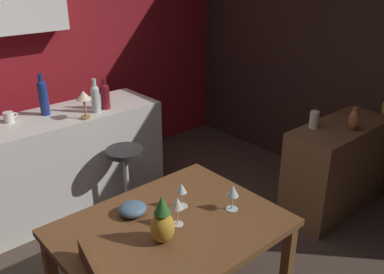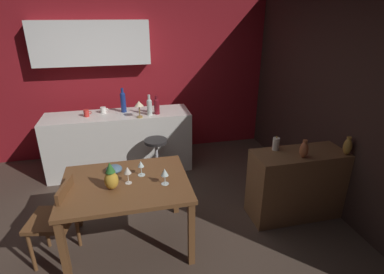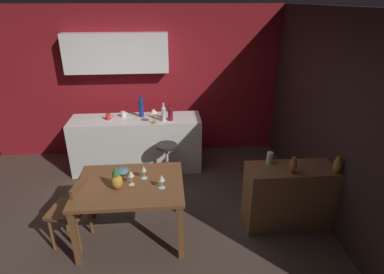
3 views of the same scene
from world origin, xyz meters
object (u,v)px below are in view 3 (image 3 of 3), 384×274
at_px(wine_glass_center, 131,174).
at_px(vase_brass, 337,165).
at_px(wine_bottle_clear, 164,113).
at_px(cup_white, 123,114).
at_px(cup_red, 108,117).
at_px(counter_lamp, 154,112).
at_px(bar_stool, 167,163).
at_px(fruit_bowl, 122,171).
at_px(wine_bottle_cobalt, 141,107).
at_px(vase_copper, 293,165).
at_px(dining_table, 130,190).
at_px(sideboard_cabinet, 289,196).
at_px(pineapple_centerpiece, 116,179).
at_px(wine_glass_right, 162,178).
at_px(wine_bottle_ruby, 170,113).
at_px(pillar_candle_tall, 270,158).
at_px(wine_glass_left, 144,169).
at_px(chair_near_window, 73,208).

bearing_deg(wine_glass_center, vase_brass, -1.65).
height_order(wine_bottle_clear, cup_white, wine_bottle_clear).
xyz_separation_m(cup_red, counter_lamp, (0.73, -0.22, 0.13)).
relative_size(bar_stool, wine_glass_center, 3.72).
relative_size(cup_red, vase_brass, 0.52).
height_order(fruit_bowl, wine_bottle_cobalt, wine_bottle_cobalt).
distance_m(fruit_bowl, wine_bottle_clear, 1.44).
height_order(wine_glass_center, cup_white, cup_white).
distance_m(fruit_bowl, wine_bottle_cobalt, 1.58).
xyz_separation_m(cup_red, vase_copper, (2.37, -1.72, -0.04)).
distance_m(dining_table, cup_white, 1.84).
xyz_separation_m(sideboard_cabinet, pineapple_centerpiece, (-2.07, -0.15, 0.45)).
bearing_deg(dining_table, vase_brass, -2.16).
xyz_separation_m(dining_table, wine_glass_right, (0.37, -0.12, 0.21)).
distance_m(pineapple_centerpiece, wine_bottle_clear, 1.72).
distance_m(dining_table, wine_bottle_clear, 1.64).
distance_m(dining_table, wine_bottle_ruby, 1.69).
bearing_deg(cup_white, wine_bottle_ruby, -16.76).
bearing_deg(dining_table, wine_bottle_cobalt, 88.65).
bearing_deg(wine_glass_right, cup_white, 108.09).
distance_m(sideboard_cabinet, cup_red, 2.97).
xyz_separation_m(dining_table, sideboard_cabinet, (1.95, 0.06, -0.24)).
bearing_deg(wine_glass_right, sideboard_cabinet, 6.58).
height_order(wine_glass_right, wine_bottle_clear, wine_bottle_clear).
bearing_deg(bar_stool, pillar_candle_tall, -37.93).
xyz_separation_m(bar_stool, wine_glass_right, (-0.06, -1.29, 0.51)).
bearing_deg(pillar_candle_tall, sideboard_cabinet, -27.03).
bearing_deg(fruit_bowl, wine_bottle_clear, 68.88).
bearing_deg(cup_white, vase_brass, -35.53).
bearing_deg(wine_glass_center, pineapple_centerpiece, -157.55).
relative_size(sideboard_cabinet, wine_bottle_cobalt, 3.07).
distance_m(bar_stool, vase_copper, 1.98).
height_order(pineapple_centerpiece, wine_bottle_ruby, wine_bottle_ruby).
bearing_deg(pineapple_centerpiece, bar_stool, 66.28).
distance_m(cup_white, counter_lamp, 0.63).
relative_size(fruit_bowl, vase_brass, 0.79).
height_order(pineapple_centerpiece, vase_brass, vase_brass).
relative_size(counter_lamp, pillar_candle_tall, 1.40).
bearing_deg(wine_bottle_cobalt, wine_glass_center, -90.39).
distance_m(dining_table, vase_brass, 2.41).
relative_size(sideboard_cabinet, wine_glass_center, 6.22).
xyz_separation_m(bar_stool, wine_glass_center, (-0.40, -1.20, 0.52)).
xyz_separation_m(dining_table, bar_stool, (0.43, 1.18, -0.30)).
distance_m(dining_table, vase_copper, 1.91).
distance_m(pineapple_centerpiece, wine_bottle_ruby, 1.78).
bearing_deg(pineapple_centerpiece, cup_red, 101.41).
height_order(fruit_bowl, wine_bottle_ruby, wine_bottle_ruby).
distance_m(wine_glass_left, counter_lamp, 1.37).
xyz_separation_m(chair_near_window, wine_glass_left, (0.82, 0.17, 0.38)).
xyz_separation_m(wine_glass_left, vase_brass, (2.23, -0.19, 0.06)).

